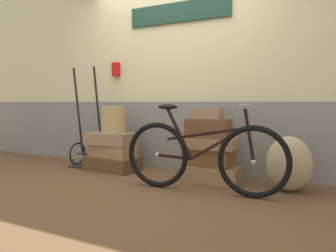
# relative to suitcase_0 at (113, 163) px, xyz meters

# --- Properties ---
(ground) EXTENTS (9.53, 5.20, 0.06)m
(ground) POSITION_rel_suitcase_0_xyz_m (0.70, -0.31, -0.12)
(ground) COLOR brown
(station_building) EXTENTS (7.53, 0.74, 2.75)m
(station_building) POSITION_rel_suitcase_0_xyz_m (0.71, 0.53, 1.29)
(station_building) COLOR gray
(station_building) RESTS_ON ground
(suitcase_0) EXTENTS (0.75, 0.48, 0.18)m
(suitcase_0) POSITION_rel_suitcase_0_xyz_m (0.00, 0.00, 0.00)
(suitcase_0) COLOR brown
(suitcase_0) RESTS_ON ground
(suitcase_1) EXTENTS (0.60, 0.38, 0.17)m
(suitcase_1) POSITION_rel_suitcase_0_xyz_m (-0.00, 0.01, 0.18)
(suitcase_1) COLOR #9E754C
(suitcase_1) RESTS_ON suitcase_0
(suitcase_2) EXTENTS (0.64, 0.40, 0.15)m
(suitcase_2) POSITION_rel_suitcase_0_xyz_m (-0.02, -0.02, 0.34)
(suitcase_2) COLOR #937051
(suitcase_2) RESTS_ON suitcase_1
(suitcase_3) EXTENTS (0.66, 0.42, 0.18)m
(suitcase_3) POSITION_rel_suitcase_0_xyz_m (1.41, 0.02, -0.00)
(suitcase_3) COLOR #9E754C
(suitcase_3) RESTS_ON ground
(suitcase_4) EXTENTS (0.55, 0.35, 0.21)m
(suitcase_4) POSITION_rel_suitcase_0_xyz_m (1.38, 0.03, 0.19)
(suitcase_4) COLOR brown
(suitcase_4) RESTS_ON suitcase_3
(suitcase_5) EXTENTS (0.58, 0.41, 0.13)m
(suitcase_5) POSITION_rel_suitcase_0_xyz_m (1.41, 0.02, 0.36)
(suitcase_5) COLOR #9E754C
(suitcase_5) RESTS_ON suitcase_4
(suitcase_6) EXTENTS (0.52, 0.35, 0.22)m
(suitcase_6) POSITION_rel_suitcase_0_xyz_m (1.37, 0.00, 0.53)
(suitcase_6) COLOR brown
(suitcase_6) RESTS_ON suitcase_5
(suitcase_7) EXTENTS (0.33, 0.22, 0.12)m
(suitcase_7) POSITION_rel_suitcase_0_xyz_m (1.37, -0.01, 0.70)
(suitcase_7) COLOR #937051
(suitcase_7) RESTS_ON suitcase_6
(wicker_basket) EXTENTS (0.32, 0.32, 0.35)m
(wicker_basket) POSITION_rel_suitcase_0_xyz_m (0.02, 0.01, 0.60)
(wicker_basket) COLOR tan
(wicker_basket) RESTS_ON suitcase_2
(luggage_trolley) EXTENTS (0.45, 0.39, 1.41)m
(luggage_trolley) POSITION_rel_suitcase_0_xyz_m (-0.49, 0.06, 0.21)
(luggage_trolley) COLOR black
(luggage_trolley) RESTS_ON ground
(burlap_sack) EXTENTS (0.46, 0.39, 0.57)m
(burlap_sack) POSITION_rel_suitcase_0_xyz_m (2.26, -0.01, 0.20)
(burlap_sack) COLOR tan
(burlap_sack) RESTS_ON ground
(bicycle) EXTENTS (1.73, 0.46, 0.90)m
(bicycle) POSITION_rel_suitcase_0_xyz_m (1.48, -0.47, 0.28)
(bicycle) COLOR black
(bicycle) RESTS_ON ground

